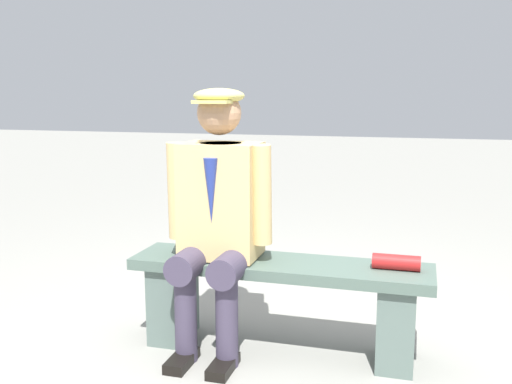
# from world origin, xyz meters

# --- Properties ---
(ground_plane) EXTENTS (30.00, 30.00, 0.00)m
(ground_plane) POSITION_xyz_m (0.00, 0.00, 0.00)
(ground_plane) COLOR gray
(bench) EXTENTS (1.52, 0.36, 0.47)m
(bench) POSITION_xyz_m (0.00, 0.00, 0.30)
(bench) COLOR #4C6056
(bench) RESTS_ON ground
(seated_man) EXTENTS (0.55, 0.57, 1.34)m
(seated_man) POSITION_xyz_m (0.31, 0.05, 0.74)
(seated_man) COLOR #D7B576
(seated_man) RESTS_ON ground
(rolled_magazine) EXTENTS (0.23, 0.08, 0.07)m
(rolled_magazine) POSITION_xyz_m (-0.57, -0.02, 0.51)
(rolled_magazine) COLOR #B21E1E
(rolled_magazine) RESTS_ON bench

